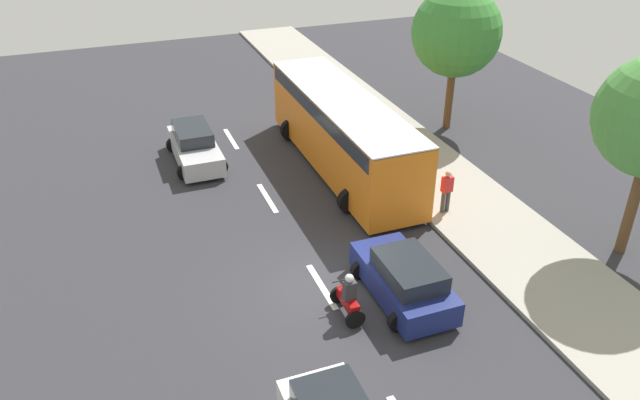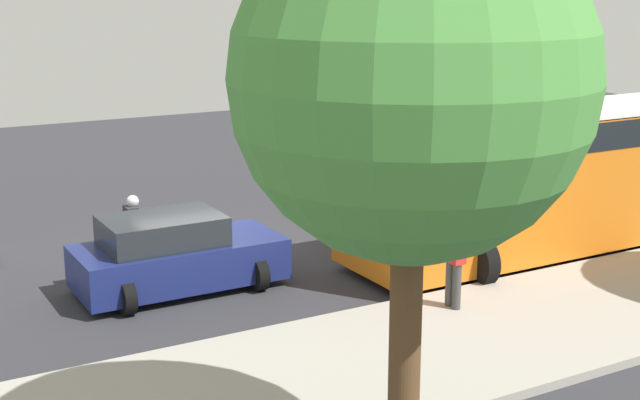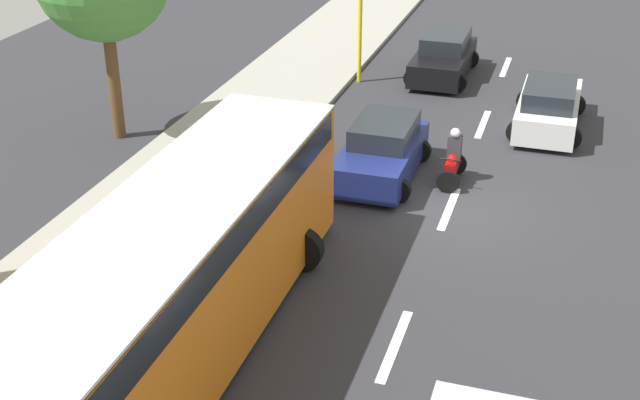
{
  "view_description": "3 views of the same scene",
  "coord_description": "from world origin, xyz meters",
  "px_view_note": "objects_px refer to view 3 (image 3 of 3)",
  "views": [
    {
      "loc": [
        -5.6,
        -14.65,
        12.16
      ],
      "look_at": [
        1.17,
        3.26,
        1.15
      ],
      "focal_mm": 35.15,
      "sensor_mm": 36.0,
      "label": 1
    },
    {
      "loc": [
        17.71,
        -7.04,
        5.88
      ],
      "look_at": [
        0.81,
        2.55,
        1.05
      ],
      "focal_mm": 49.65,
      "sensor_mm": 36.0,
      "label": 2
    },
    {
      "loc": [
        -2.69,
        19.23,
        9.89
      ],
      "look_at": [
        2.19,
        3.84,
        1.76
      ],
      "focal_mm": 48.23,
      "sensor_mm": 36.0,
      "label": 3
    }
  ],
  "objects_px": {
    "car_black": "(444,57)",
    "city_bus": "(179,269)",
    "car_white": "(549,107)",
    "pedestrian_near_signal": "(193,181)",
    "car_dark_blue": "(382,151)",
    "motorcycle": "(453,160)"
  },
  "relations": [
    {
      "from": "city_bus",
      "to": "car_white",
      "type": "bearing_deg",
      "value": -112.39
    },
    {
      "from": "car_white",
      "to": "car_dark_blue",
      "type": "distance_m",
      "value": 6.27
    },
    {
      "from": "car_black",
      "to": "city_bus",
      "type": "height_order",
      "value": "city_bus"
    },
    {
      "from": "car_black",
      "to": "city_bus",
      "type": "bearing_deg",
      "value": 84.59
    },
    {
      "from": "car_black",
      "to": "car_white",
      "type": "bearing_deg",
      "value": 134.39
    },
    {
      "from": "car_black",
      "to": "motorcycle",
      "type": "distance_m",
      "value": 8.91
    },
    {
      "from": "car_white",
      "to": "pedestrian_near_signal",
      "type": "distance_m",
      "value": 11.63
    },
    {
      "from": "car_black",
      "to": "motorcycle",
      "type": "height_order",
      "value": "motorcycle"
    },
    {
      "from": "car_white",
      "to": "city_bus",
      "type": "xyz_separation_m",
      "value": [
        5.61,
        13.63,
        1.14
      ]
    },
    {
      "from": "car_white",
      "to": "pedestrian_near_signal",
      "type": "bearing_deg",
      "value": 48.39
    },
    {
      "from": "city_bus",
      "to": "pedestrian_near_signal",
      "type": "height_order",
      "value": "city_bus"
    },
    {
      "from": "car_white",
      "to": "car_dark_blue",
      "type": "xyz_separation_m",
      "value": [
        4.0,
        4.83,
        -0.0
      ]
    },
    {
      "from": "motorcycle",
      "to": "pedestrian_near_signal",
      "type": "relative_size",
      "value": 0.91
    },
    {
      "from": "car_black",
      "to": "motorcycle",
      "type": "bearing_deg",
      "value": 101.88
    },
    {
      "from": "car_black",
      "to": "city_bus",
      "type": "relative_size",
      "value": 0.39
    },
    {
      "from": "car_dark_blue",
      "to": "city_bus",
      "type": "distance_m",
      "value": 9.02
    },
    {
      "from": "car_dark_blue",
      "to": "pedestrian_near_signal",
      "type": "relative_size",
      "value": 2.36
    },
    {
      "from": "car_dark_blue",
      "to": "city_bus",
      "type": "bearing_deg",
      "value": 79.64
    },
    {
      "from": "motorcycle",
      "to": "car_black",
      "type": "bearing_deg",
      "value": -78.12
    },
    {
      "from": "city_bus",
      "to": "pedestrian_near_signal",
      "type": "xyz_separation_m",
      "value": [
        2.11,
        -4.93,
        -0.79
      ]
    },
    {
      "from": "car_dark_blue",
      "to": "pedestrian_near_signal",
      "type": "distance_m",
      "value": 5.37
    },
    {
      "from": "city_bus",
      "to": "pedestrian_near_signal",
      "type": "relative_size",
      "value": 6.51
    }
  ]
}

